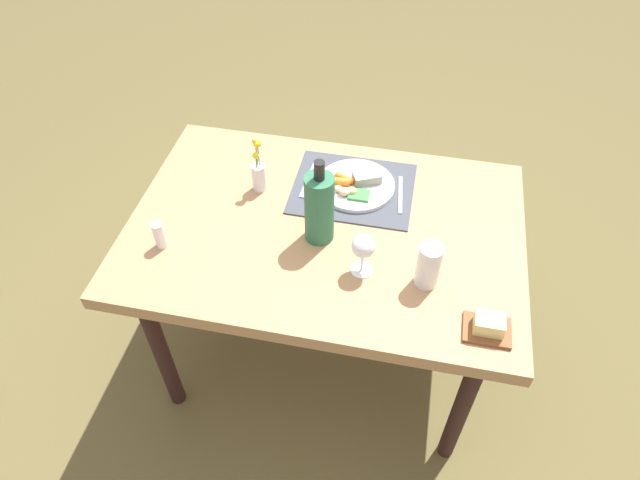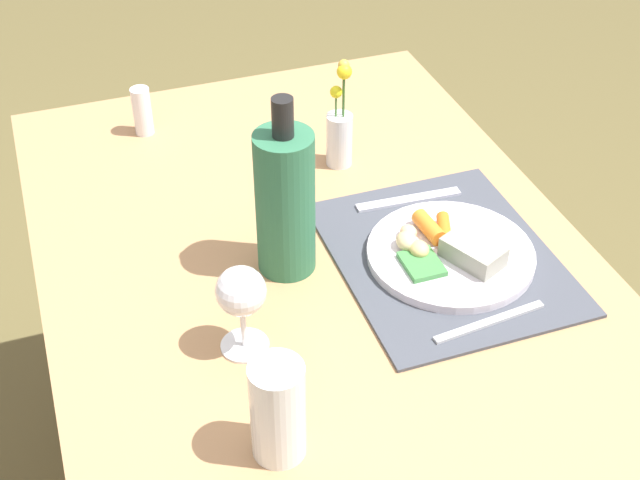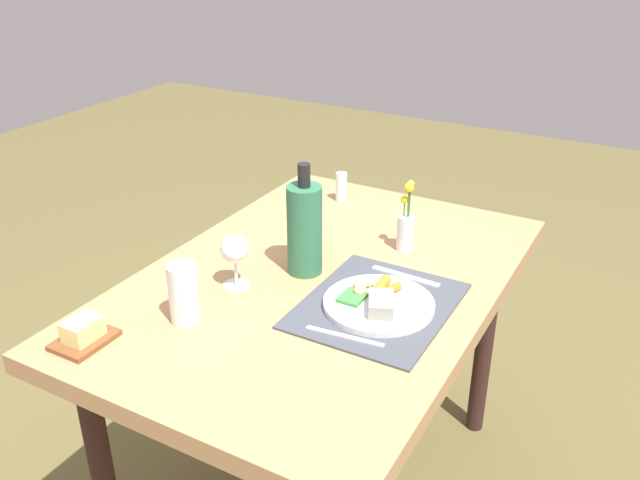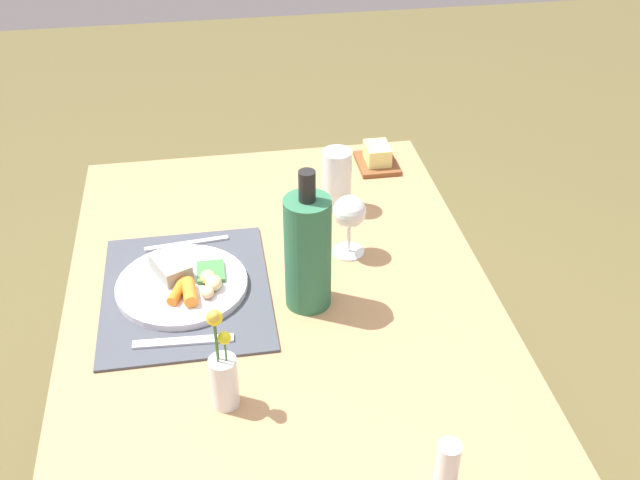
% 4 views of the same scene
% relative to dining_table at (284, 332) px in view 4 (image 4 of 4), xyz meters
% --- Properties ---
extents(dining_table, '(1.27, 0.86, 0.76)m').
position_rel_dining_table_xyz_m(dining_table, '(0.00, 0.00, 0.00)').
color(dining_table, tan).
rests_on(dining_table, ground_plane).
extents(placemat, '(0.41, 0.34, 0.01)m').
position_rel_dining_table_xyz_m(placemat, '(-0.06, -0.19, 0.08)').
color(placemat, '#41454E').
rests_on(placemat, dining_table).
extents(dinner_plate, '(0.27, 0.27, 0.05)m').
position_rel_dining_table_xyz_m(dinner_plate, '(-0.07, -0.19, 0.10)').
color(dinner_plate, silver).
rests_on(dinner_plate, placemat).
extents(fork, '(0.03, 0.18, 0.00)m').
position_rel_dining_table_xyz_m(fork, '(-0.22, -0.19, 0.09)').
color(fork, silver).
rests_on(fork, placemat).
extents(knife, '(0.03, 0.19, 0.00)m').
position_rel_dining_table_xyz_m(knife, '(0.10, -0.20, 0.09)').
color(knife, silver).
rests_on(knife, placemat).
extents(water_tumbler, '(0.07, 0.07, 0.15)m').
position_rel_dining_table_xyz_m(water_tumbler, '(-0.33, 0.17, 0.14)').
color(water_tumbler, silver).
rests_on(water_tumbler, dining_table).
extents(flower_vase, '(0.05, 0.05, 0.21)m').
position_rel_dining_table_xyz_m(flower_vase, '(0.25, -0.13, 0.15)').
color(flower_vase, silver).
rests_on(flower_vase, dining_table).
extents(salt_shaker, '(0.04, 0.04, 0.10)m').
position_rel_dining_table_xyz_m(salt_shaker, '(0.48, 0.19, 0.13)').
color(salt_shaker, white).
rests_on(salt_shaker, dining_table).
extents(butter_dish, '(0.13, 0.10, 0.06)m').
position_rel_dining_table_xyz_m(butter_dish, '(-0.51, 0.31, 0.10)').
color(butter_dish, brown).
rests_on(butter_dish, dining_table).
extents(wine_glass, '(0.07, 0.07, 0.14)m').
position_rel_dining_table_xyz_m(wine_glass, '(-0.14, 0.16, 0.18)').
color(wine_glass, white).
rests_on(wine_glass, dining_table).
extents(cooler_bottle, '(0.09, 0.09, 0.30)m').
position_rel_dining_table_xyz_m(cooler_bottle, '(0.01, 0.05, 0.20)').
color(cooler_bottle, '#2D6B48').
rests_on(cooler_bottle, dining_table).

